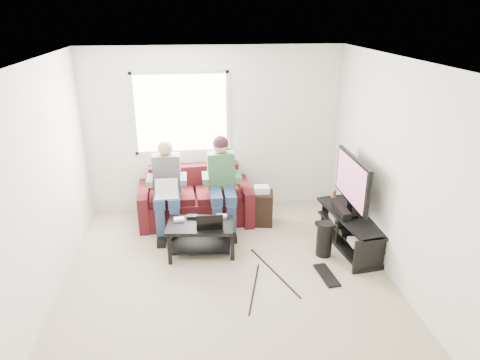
% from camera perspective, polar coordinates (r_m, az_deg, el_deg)
% --- Properties ---
extents(floor, '(4.50, 4.50, 0.00)m').
position_cam_1_polar(floor, '(5.30, -1.57, -13.82)').
color(floor, beige).
rests_on(floor, ground).
extents(ceiling, '(4.50, 4.50, 0.00)m').
position_cam_1_polar(ceiling, '(4.33, -1.94, 15.36)').
color(ceiling, white).
rests_on(ceiling, wall_back).
extents(wall_back, '(4.50, 0.00, 4.50)m').
position_cam_1_polar(wall_back, '(6.79, -3.46, 6.55)').
color(wall_back, white).
rests_on(wall_back, floor).
extents(wall_front, '(4.50, 0.00, 4.50)m').
position_cam_1_polar(wall_front, '(2.74, 2.75, -19.03)').
color(wall_front, white).
rests_on(wall_front, floor).
extents(wall_left, '(0.00, 4.50, 4.50)m').
position_cam_1_polar(wall_left, '(4.92, -25.61, -1.71)').
color(wall_left, white).
rests_on(wall_left, floor).
extents(wall_right, '(0.00, 4.50, 4.50)m').
position_cam_1_polar(wall_right, '(5.21, 20.72, 0.32)').
color(wall_right, white).
rests_on(wall_right, floor).
extents(window, '(1.48, 0.04, 1.28)m').
position_cam_1_polar(window, '(6.69, -7.84, 8.81)').
color(window, white).
rests_on(window, wall_back).
extents(sofa, '(1.74, 0.89, 0.80)m').
position_cam_1_polar(sofa, '(6.71, -5.97, -2.80)').
color(sofa, '#4E1314').
rests_on(sofa, floor).
extents(person_left, '(0.40, 0.70, 1.33)m').
position_cam_1_polar(person_left, '(6.29, -9.71, -0.55)').
color(person_left, navy).
rests_on(person_left, sofa).
extents(person_right, '(0.40, 0.71, 1.37)m').
position_cam_1_polar(person_right, '(6.29, -2.44, 0.35)').
color(person_right, navy).
rests_on(person_right, sofa).
extents(laptop_silver, '(0.36, 0.28, 0.24)m').
position_cam_1_polar(laptop_silver, '(6.08, -9.78, -1.64)').
color(laptop_silver, silver).
rests_on(laptop_silver, person_left).
extents(coffee_table, '(0.93, 0.63, 0.44)m').
position_cam_1_polar(coffee_table, '(5.78, -5.31, -6.84)').
color(coffee_table, black).
rests_on(coffee_table, floor).
extents(laptop_black, '(0.38, 0.30, 0.24)m').
position_cam_1_polar(laptop_black, '(5.60, -4.13, -5.07)').
color(laptop_black, black).
rests_on(laptop_black, coffee_table).
extents(controller_a, '(0.14, 0.09, 0.04)m').
position_cam_1_polar(controller_a, '(5.83, -8.15, -5.23)').
color(controller_a, silver).
rests_on(controller_a, coffee_table).
extents(controller_b, '(0.15, 0.11, 0.04)m').
position_cam_1_polar(controller_b, '(5.88, -6.39, -4.89)').
color(controller_b, black).
rests_on(controller_b, coffee_table).
extents(controller_c, '(0.15, 0.11, 0.04)m').
position_cam_1_polar(controller_c, '(5.86, -2.46, -4.84)').
color(controller_c, gray).
rests_on(controller_c, coffee_table).
extents(tv_stand, '(0.60, 1.43, 0.46)m').
position_cam_1_polar(tv_stand, '(6.18, 14.43, -6.71)').
color(tv_stand, black).
rests_on(tv_stand, floor).
extents(tv, '(0.12, 1.10, 0.81)m').
position_cam_1_polar(tv, '(5.96, 14.71, -0.23)').
color(tv, black).
rests_on(tv, tv_stand).
extents(soundbar, '(0.12, 0.50, 0.10)m').
position_cam_1_polar(soundbar, '(6.09, 13.31, -3.85)').
color(soundbar, black).
rests_on(soundbar, tv_stand).
extents(drink_cup, '(0.08, 0.08, 0.12)m').
position_cam_1_polar(drink_cup, '(6.56, 12.38, -1.75)').
color(drink_cup, '#A37A46').
rests_on(drink_cup, tv_stand).
extents(console_white, '(0.30, 0.22, 0.06)m').
position_cam_1_polar(console_white, '(5.82, 15.86, -7.96)').
color(console_white, silver).
rests_on(console_white, tv_stand).
extents(console_grey, '(0.34, 0.26, 0.08)m').
position_cam_1_polar(console_grey, '(6.39, 13.56, -4.83)').
color(console_grey, gray).
rests_on(console_grey, tv_stand).
extents(console_black, '(0.38, 0.30, 0.07)m').
position_cam_1_polar(console_black, '(6.10, 14.65, -6.32)').
color(console_black, black).
rests_on(console_black, tv_stand).
extents(subwoofer, '(0.21, 0.21, 0.47)m').
position_cam_1_polar(subwoofer, '(5.85, 11.18, -7.75)').
color(subwoofer, black).
rests_on(subwoofer, floor).
extents(keyboard_floor, '(0.22, 0.51, 0.03)m').
position_cam_1_polar(keyboard_floor, '(5.55, 11.48, -12.32)').
color(keyboard_floor, black).
rests_on(keyboard_floor, floor).
extents(end_table, '(0.34, 0.34, 0.61)m').
position_cam_1_polar(end_table, '(6.55, 2.86, -3.59)').
color(end_table, black).
rests_on(end_table, floor).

